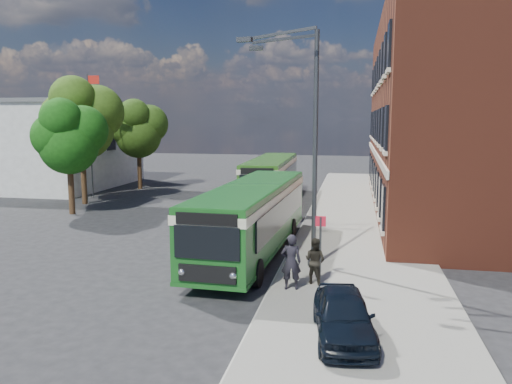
% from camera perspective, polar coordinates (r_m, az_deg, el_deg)
% --- Properties ---
extents(ground, '(120.00, 120.00, 0.00)m').
position_cam_1_polar(ground, '(22.62, -6.35, -6.51)').
color(ground, '#242427').
rests_on(ground, ground).
extents(pavement, '(6.00, 48.00, 0.15)m').
position_cam_1_polar(pavement, '(29.38, 11.67, -3.04)').
color(pavement, gray).
rests_on(pavement, ground).
extents(kerb_line, '(0.12, 48.00, 0.01)m').
position_cam_1_polar(kerb_line, '(29.52, 5.73, -2.99)').
color(kerb_line, beige).
rests_on(kerb_line, ground).
extents(brick_office, '(12.10, 26.00, 14.20)m').
position_cam_1_polar(brick_office, '(33.66, 24.15, 9.64)').
color(brick_office, maroon).
rests_on(brick_office, ground).
extents(white_building, '(9.40, 13.40, 7.30)m').
position_cam_1_polar(white_building, '(46.05, -21.27, 5.12)').
color(white_building, beige).
rests_on(white_building, ground).
extents(flagpole, '(0.95, 0.10, 9.00)m').
position_cam_1_polar(flagpole, '(38.87, -18.37, 6.67)').
color(flagpole, '#393C3F').
rests_on(flagpole, ground).
extents(street_lamp, '(2.96, 2.38, 9.00)m').
position_cam_1_polar(street_lamp, '(18.94, 5.68, 5.32)').
color(street_lamp, '#393C3F').
rests_on(street_lamp, ground).
extents(bus_stop_sign, '(0.35, 0.08, 2.52)m').
position_cam_1_polar(bus_stop_sign, '(17.20, 7.35, -6.09)').
color(bus_stop_sign, '#393C3F').
rests_on(bus_stop_sign, ground).
extents(bus_front, '(3.06, 12.14, 3.02)m').
position_cam_1_polar(bus_front, '(21.28, -0.38, -2.34)').
color(bus_front, '#185A1C').
rests_on(bus_front, ground).
extents(bus_rear, '(2.87, 12.07, 3.02)m').
position_cam_1_polar(bus_rear, '(35.69, 1.74, 1.97)').
color(bus_rear, '#2B5F19').
rests_on(bus_rear, ground).
extents(parked_car, '(1.93, 3.80, 1.24)m').
position_cam_1_polar(parked_car, '(13.42, 9.97, -13.67)').
color(parked_car, black).
rests_on(parked_car, pavement).
extents(pedestrian_a, '(0.75, 0.56, 1.86)m').
position_cam_1_polar(pedestrian_a, '(16.73, 4.02, -7.97)').
color(pedestrian_a, black).
rests_on(pedestrian_a, pavement).
extents(pedestrian_b, '(0.97, 0.90, 1.61)m').
position_cam_1_polar(pedestrian_b, '(17.40, 6.77, -7.79)').
color(pedestrian_b, black).
rests_on(pedestrian_b, pavement).
extents(tree_left, '(4.16, 3.96, 7.03)m').
position_cam_1_polar(tree_left, '(32.19, -20.63, 6.00)').
color(tree_left, '#372514').
rests_on(tree_left, ground).
extents(tree_mid, '(5.10, 4.85, 8.60)m').
position_cam_1_polar(tree_mid, '(35.80, -19.35, 7.96)').
color(tree_mid, '#372514').
rests_on(tree_mid, ground).
extents(tree_right, '(4.40, 4.18, 7.42)m').
position_cam_1_polar(tree_right, '(42.40, -13.27, 7.09)').
color(tree_right, '#372514').
rests_on(tree_right, ground).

